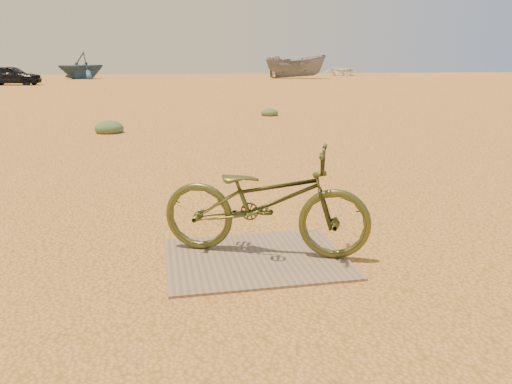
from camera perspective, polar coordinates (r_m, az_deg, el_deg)
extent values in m
plane|color=#D89248|center=(3.98, 2.09, -10.26)|extent=(120.00, 120.00, 0.00)
cube|color=#836756|center=(4.40, 0.00, -7.58)|extent=(1.56, 1.22, 0.02)
imported|color=#474B21|center=(4.34, 1.08, -1.03)|extent=(1.93, 1.27, 0.96)
imported|color=black|center=(39.05, -26.19, 11.89)|extent=(4.08, 2.24, 1.31)
imported|color=#325274|center=(49.35, -19.35, 13.51)|extent=(6.04, 5.97, 2.41)
imported|color=slate|center=(48.06, 4.56, 14.10)|extent=(5.91, 3.65, 2.15)
imported|color=white|center=(57.74, 9.80, 13.55)|extent=(5.36, 6.36, 1.12)
ellipsoid|color=#5D744D|center=(12.52, -16.40, 6.52)|extent=(0.68, 0.68, 0.37)
ellipsoid|color=#5D744D|center=(15.77, 1.56, 8.72)|extent=(0.54, 0.54, 0.30)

